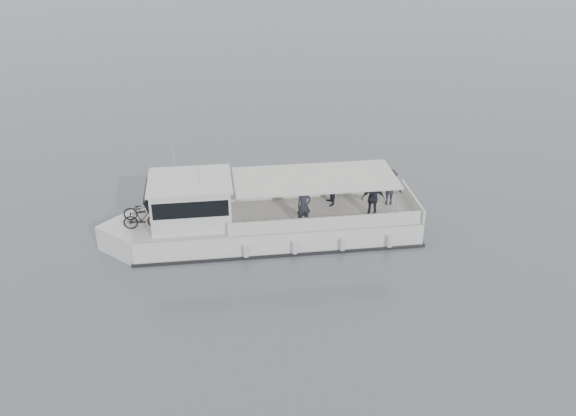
# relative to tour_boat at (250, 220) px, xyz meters

# --- Properties ---
(ground) EXTENTS (1400.00, 1400.00, 0.00)m
(ground) POSITION_rel_tour_boat_xyz_m (3.77, -0.73, -0.99)
(ground) COLOR #525A60
(ground) RESTS_ON ground
(tour_boat) EXTENTS (13.83, 8.43, 6.03)m
(tour_boat) POSITION_rel_tour_boat_xyz_m (0.00, 0.00, 0.00)
(tour_boat) COLOR white
(tour_boat) RESTS_ON ground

